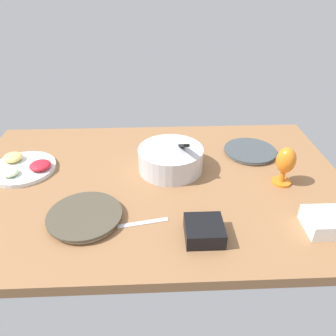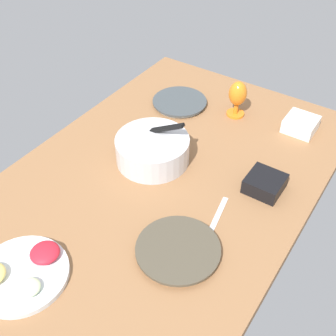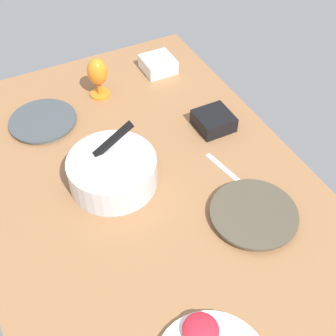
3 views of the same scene
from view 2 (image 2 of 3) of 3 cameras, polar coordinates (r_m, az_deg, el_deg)
name	(u,v)px [view 2 (image 2 of 3)]	position (r cm, az deg, el deg)	size (l,w,h in cm)	color
ground_plane	(161,183)	(159.58, -0.95, -1.95)	(160.00, 104.00, 4.00)	#8C603D
dinner_plate_left	(178,250)	(134.55, 1.34, -10.92)	(26.53, 26.53, 2.55)	beige
dinner_plate_right	(180,102)	(196.74, 1.56, 8.75)	(24.57, 24.57, 2.01)	silver
mixing_bowl	(153,149)	(162.69, -2.07, 2.58)	(28.09, 28.09, 17.47)	silver
fruit_platter	(22,272)	(136.42, -18.92, -13.02)	(27.90, 27.90, 5.24)	silver
hurricane_glass_orange	(238,95)	(187.40, 9.25, 9.52)	(7.84, 7.84, 16.32)	orange
square_bowl_black	(265,183)	(155.90, 12.79, -1.94)	(12.66, 12.66, 5.61)	black
square_bowl_white	(301,124)	(187.78, 17.28, 5.66)	(12.64, 12.64, 5.75)	white
fork_by_left_plate	(218,215)	(146.17, 6.66, -6.25)	(18.00, 1.80, 0.60)	silver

